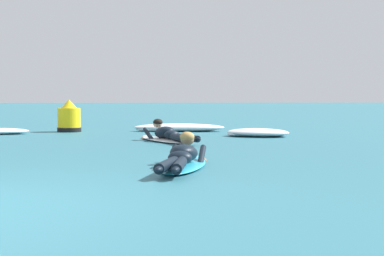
{
  "coord_description": "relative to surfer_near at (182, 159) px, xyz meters",
  "views": [
    {
      "loc": [
        2.03,
        -6.04,
        1.06
      ],
      "look_at": [
        2.82,
        5.91,
        0.42
      ],
      "focal_mm": 60.13,
      "sensor_mm": 36.0,
      "label": 1
    }
  ],
  "objects": [
    {
      "name": "channel_marker_buoy",
      "position": [
        -2.7,
        8.99,
        0.22
      ],
      "size": [
        0.67,
        0.67,
        0.9
      ],
      "color": "yellow",
      "rests_on": "ground"
    },
    {
      "name": "whitewater_far_band",
      "position": [
        0.37,
        8.96,
        -0.03
      ],
      "size": [
        2.62,
        1.05,
        0.22
      ],
      "color": "white",
      "rests_on": "ground"
    },
    {
      "name": "surfer_far",
      "position": [
        -0.07,
        5.05,
        -0.0
      ],
      "size": [
        1.43,
        2.7,
        0.54
      ],
      "color": "white",
      "rests_on": "ground"
    },
    {
      "name": "surfer_near",
      "position": [
        0.0,
        0.0,
        0.0
      ],
      "size": [
        1.02,
        2.73,
        0.53
      ],
      "color": "#2DB2D1",
      "rests_on": "ground"
    },
    {
      "name": "whitewater_mid_right",
      "position": [
        2.22,
        6.66,
        -0.04
      ],
      "size": [
        1.85,
        1.59,
        0.2
      ],
      "color": "white",
      "rests_on": "ground"
    },
    {
      "name": "ground_plane",
      "position": [
        -2.49,
        6.96,
        -0.13
      ],
      "size": [
        120.0,
        120.0,
        0.0
      ],
      "primitive_type": "plane",
      "color": "#2D6B7A"
    }
  ]
}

